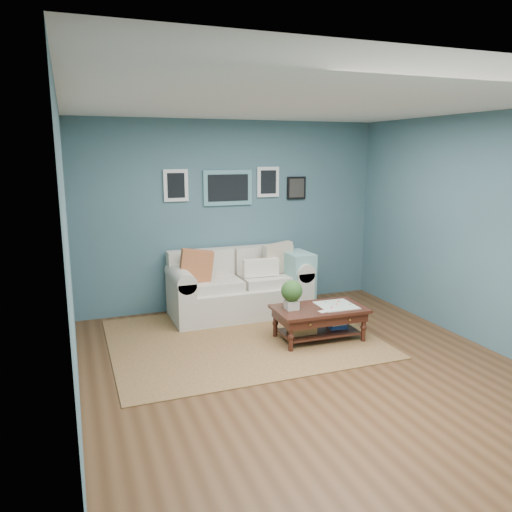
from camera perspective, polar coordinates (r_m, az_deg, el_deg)
name	(u,v)px	position (r m, az deg, el deg)	size (l,w,h in m)	color
room_shell	(307,242)	(5.05, 5.82, 1.58)	(5.00, 5.02, 2.70)	brown
area_rug	(242,338)	(6.22, -1.65, -9.36)	(3.13, 2.50, 0.01)	brown
loveseat	(244,285)	(7.04, -1.34, -3.36)	(1.96, 0.89, 1.01)	beige
coffee_table	(315,313)	(6.11, 6.72, -6.52)	(1.11, 0.67, 0.77)	black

